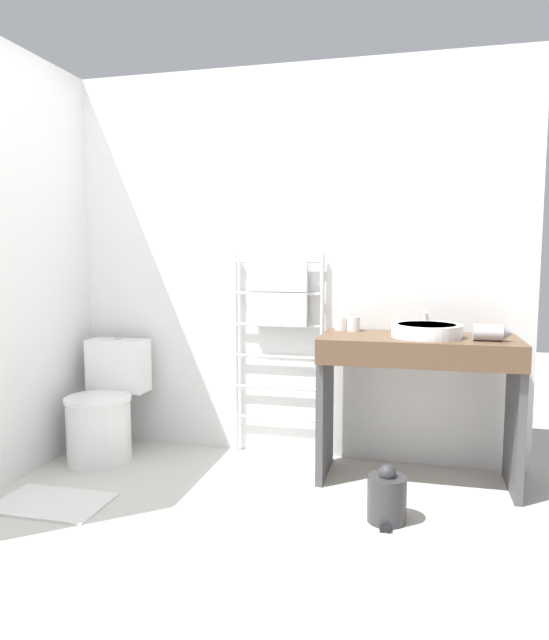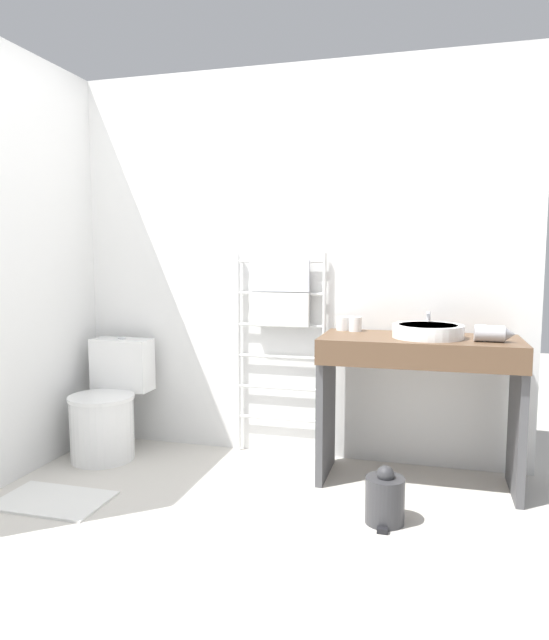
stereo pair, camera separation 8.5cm
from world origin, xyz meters
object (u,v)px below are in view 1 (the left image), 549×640
at_px(toilet, 104,411).
at_px(towel_radiator, 277,312).
at_px(sink_basin, 427,330).
at_px(trash_bin, 387,497).
at_px(cup_near_wall, 341,323).
at_px(hair_dryer, 490,332).
at_px(cup_near_edge, 354,324).

bearing_deg(toilet, towel_radiator, 15.55).
distance_m(towel_radiator, sink_basin, 0.93).
bearing_deg(sink_basin, towel_radiator, 164.51).
xyz_separation_m(toilet, towel_radiator, (1.05, 0.29, 0.62)).
bearing_deg(sink_basin, trash_bin, -108.34).
height_order(towel_radiator, sink_basin, towel_radiator).
distance_m(sink_basin, trash_bin, 0.92).
bearing_deg(trash_bin, cup_near_wall, 114.01).
xyz_separation_m(hair_dryer, trash_bin, (-0.49, -0.47, -0.75)).
relative_size(hair_dryer, trash_bin, 0.71).
bearing_deg(toilet, cup_near_wall, 9.26).
bearing_deg(cup_near_edge, hair_dryer, -17.01).
bearing_deg(toilet, sink_basin, 1.29).
bearing_deg(cup_near_edge, trash_bin, -70.78).
distance_m(towel_radiator, cup_near_wall, 0.41).
height_order(toilet, towel_radiator, towel_radiator).
bearing_deg(cup_near_edge, cup_near_wall, 162.36).
bearing_deg(trash_bin, hair_dryer, 43.68).
bearing_deg(cup_near_edge, sink_basin, -22.13).
bearing_deg(hair_dryer, cup_near_edge, 162.99).
bearing_deg(trash_bin, sink_basin, 71.66).
distance_m(sink_basin, cup_near_wall, 0.53).
distance_m(cup_near_edge, trash_bin, 1.04).
height_order(towel_radiator, trash_bin, towel_radiator).
xyz_separation_m(towel_radiator, cup_near_edge, (0.48, -0.08, -0.05)).
relative_size(towel_radiator, trash_bin, 4.58).
height_order(towel_radiator, cup_near_edge, towel_radiator).
xyz_separation_m(towel_radiator, sink_basin, (0.89, -0.25, -0.06)).
height_order(toilet, trash_bin, toilet).
relative_size(towel_radiator, cup_near_wall, 15.98).
distance_m(cup_near_wall, cup_near_edge, 0.08).
bearing_deg(hair_dryer, sink_basin, 170.12).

